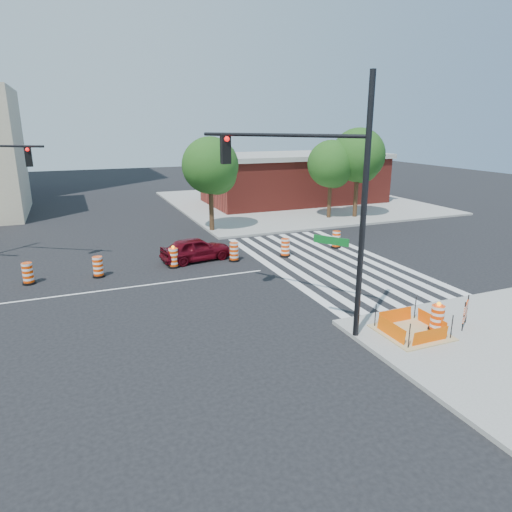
# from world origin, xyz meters

# --- Properties ---
(ground) EXTENTS (120.00, 120.00, 0.00)m
(ground) POSITION_xyz_m (0.00, 0.00, 0.00)
(ground) COLOR black
(ground) RESTS_ON ground
(sidewalk_ne) EXTENTS (22.00, 22.00, 0.15)m
(sidewalk_ne) POSITION_xyz_m (18.00, 18.00, 0.07)
(sidewalk_ne) COLOR gray
(sidewalk_ne) RESTS_ON ground
(crosswalk_east) EXTENTS (6.75, 13.50, 0.01)m
(crosswalk_east) POSITION_xyz_m (10.95, 0.00, 0.01)
(crosswalk_east) COLOR silver
(crosswalk_east) RESTS_ON ground
(lane_centerline) EXTENTS (14.00, 0.12, 0.01)m
(lane_centerline) POSITION_xyz_m (0.00, 0.00, 0.01)
(lane_centerline) COLOR silver
(lane_centerline) RESTS_ON ground
(excavation_pit) EXTENTS (2.20, 2.20, 0.90)m
(excavation_pit) POSITION_xyz_m (9.00, -9.00, 0.22)
(excavation_pit) COLOR tan
(excavation_pit) RESTS_ON ground
(brick_storefront) EXTENTS (16.50, 8.50, 4.60)m
(brick_storefront) POSITION_xyz_m (18.00, 18.00, 2.32)
(brick_storefront) COLOR maroon
(brick_storefront) RESTS_ON ground
(red_coupe) EXTENTS (4.06, 2.14, 1.32)m
(red_coupe) POSITION_xyz_m (4.44, 3.00, 0.66)
(red_coupe) COLOR #560712
(red_coupe) RESTS_ON ground
(signal_pole_se) EXTENTS (3.84, 5.49, 8.67)m
(signal_pole_se) POSITION_xyz_m (6.07, -6.87, 5.31)
(signal_pole_se) COLOR black
(signal_pole_se) RESTS_ON ground
(pit_drum) EXTENTS (0.57, 0.57, 1.12)m
(pit_drum) POSITION_xyz_m (9.91, -9.21, 0.62)
(pit_drum) COLOR black
(pit_drum) RESTS_ON ground
(barricade) EXTENTS (0.77, 0.59, 1.09)m
(barricade) POSITION_xyz_m (11.14, -9.29, 0.75)
(barricade) COLOR #F33F05
(barricade) RESTS_ON ground
(tree_north_c) EXTENTS (3.81, 3.80, 6.46)m
(tree_north_c) POSITION_xyz_m (7.31, 9.33, 4.34)
(tree_north_c) COLOR #382314
(tree_north_c) RESTS_ON ground
(tree_north_d) EXTENTS (3.59, 3.59, 6.10)m
(tree_north_d) POSITION_xyz_m (17.11, 10.07, 4.09)
(tree_north_d) COLOR #382314
(tree_north_d) RESTS_ON ground
(tree_north_e) EXTENTS (4.12, 4.12, 7.00)m
(tree_north_e) POSITION_xyz_m (19.23, 9.62, 4.70)
(tree_north_e) COLOR #382314
(tree_north_e) RESTS_ON ground
(median_drum_2) EXTENTS (0.60, 0.60, 1.02)m
(median_drum_2) POSITION_xyz_m (-3.85, 2.28, 0.48)
(median_drum_2) COLOR black
(median_drum_2) RESTS_ON ground
(median_drum_3) EXTENTS (0.60, 0.60, 1.02)m
(median_drum_3) POSITION_xyz_m (-0.74, 2.12, 0.48)
(median_drum_3) COLOR black
(median_drum_3) RESTS_ON ground
(median_drum_4) EXTENTS (0.60, 0.60, 1.18)m
(median_drum_4) POSITION_xyz_m (3.02, 2.24, 0.49)
(median_drum_4) COLOR black
(median_drum_4) RESTS_ON ground
(median_drum_5) EXTENTS (0.60, 0.60, 1.02)m
(median_drum_5) POSITION_xyz_m (6.34, 2.14, 0.48)
(median_drum_5) COLOR black
(median_drum_5) RESTS_ON ground
(median_drum_6) EXTENTS (0.60, 0.60, 1.02)m
(median_drum_6) POSITION_xyz_m (9.33, 1.88, 0.48)
(median_drum_6) COLOR black
(median_drum_6) RESTS_ON ground
(median_drum_7) EXTENTS (0.60, 0.60, 1.02)m
(median_drum_7) POSITION_xyz_m (13.01, 2.41, 0.48)
(median_drum_7) COLOR black
(median_drum_7) RESTS_ON ground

